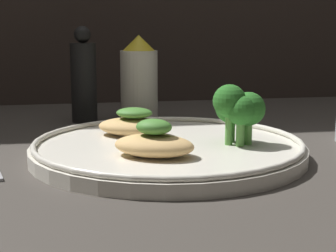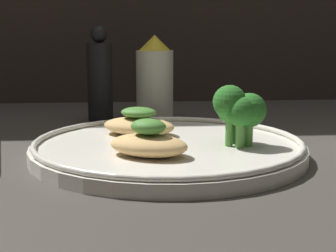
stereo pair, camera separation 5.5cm
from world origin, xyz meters
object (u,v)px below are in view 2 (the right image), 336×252
(broccoli_bunch, at_px, (238,109))
(pepper_grinder, at_px, (100,78))
(plate, at_px, (168,148))
(sauce_bottle, at_px, (157,80))

(broccoli_bunch, bearing_deg, pepper_grinder, 121.94)
(plate, relative_size, broccoli_bunch, 4.54)
(plate, relative_size, sauce_bottle, 2.31)
(sauce_bottle, bearing_deg, plate, -91.02)
(sauce_bottle, bearing_deg, broccoli_bunch, -74.56)
(sauce_bottle, distance_m, pepper_grinder, 0.09)
(broccoli_bunch, height_order, pepper_grinder, pepper_grinder)
(plate, distance_m, pepper_grinder, 0.25)
(sauce_bottle, bearing_deg, pepper_grinder, 180.00)
(broccoli_bunch, height_order, sauce_bottle, sauce_bottle)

